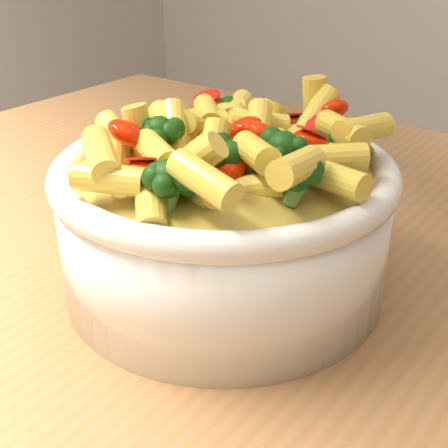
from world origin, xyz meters
The scene contains 3 objects.
table centered at (0.00, 0.00, 0.80)m, with size 1.20×0.80×0.90m.
serving_bowl centered at (-0.10, -0.03, 0.95)m, with size 0.23×0.23×0.10m.
pasta_salad centered at (-0.10, -0.03, 1.01)m, with size 0.18×0.18×0.04m.
Camera 1 is at (0.13, -0.33, 1.14)m, focal length 50.00 mm.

